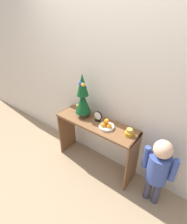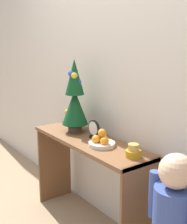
{
  "view_description": "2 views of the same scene",
  "coord_description": "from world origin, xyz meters",
  "px_view_note": "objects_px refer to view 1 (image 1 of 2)",
  "views": [
    {
      "loc": [
        1.16,
        -1.36,
        2.06
      ],
      "look_at": [
        -0.03,
        0.18,
        0.91
      ],
      "focal_mm": 28.0,
      "sensor_mm": 36.0,
      "label": 1
    },
    {
      "loc": [
        1.91,
        -1.17,
        1.53
      ],
      "look_at": [
        0.01,
        0.22,
        0.97
      ],
      "focal_mm": 50.0,
      "sensor_mm": 36.0,
      "label": 2
    }
  ],
  "objects_px": {
    "singing_bowl": "(129,133)",
    "desk_clock": "(98,116)",
    "child_figure": "(158,167)",
    "mini_tree": "(83,97)",
    "fruit_bowl": "(106,125)"
  },
  "relations": [
    {
      "from": "fruit_bowl",
      "to": "mini_tree",
      "type": "bearing_deg",
      "value": 175.26
    },
    {
      "from": "singing_bowl",
      "to": "desk_clock",
      "type": "relative_size",
      "value": 0.7
    },
    {
      "from": "child_figure",
      "to": "fruit_bowl",
      "type": "bearing_deg",
      "value": 176.88
    },
    {
      "from": "fruit_bowl",
      "to": "child_figure",
      "type": "height_order",
      "value": "child_figure"
    },
    {
      "from": "mini_tree",
      "to": "singing_bowl",
      "type": "distance_m",
      "value": 0.76
    },
    {
      "from": "fruit_bowl",
      "to": "child_figure",
      "type": "xyz_separation_m",
      "value": [
        0.73,
        -0.04,
        -0.23
      ]
    },
    {
      "from": "desk_clock",
      "to": "mini_tree",
      "type": "bearing_deg",
      "value": -174.1
    },
    {
      "from": "mini_tree",
      "to": "fruit_bowl",
      "type": "distance_m",
      "value": 0.49
    },
    {
      "from": "singing_bowl",
      "to": "desk_clock",
      "type": "bearing_deg",
      "value": 177.36
    },
    {
      "from": "singing_bowl",
      "to": "desk_clock",
      "type": "xyz_separation_m",
      "value": [
        -0.48,
        0.02,
        0.04
      ]
    },
    {
      "from": "fruit_bowl",
      "to": "singing_bowl",
      "type": "distance_m",
      "value": 0.3
    },
    {
      "from": "mini_tree",
      "to": "desk_clock",
      "type": "xyz_separation_m",
      "value": [
        0.24,
        0.02,
        -0.22
      ]
    },
    {
      "from": "singing_bowl",
      "to": "desk_clock",
      "type": "distance_m",
      "value": 0.48
    },
    {
      "from": "singing_bowl",
      "to": "child_figure",
      "type": "bearing_deg",
      "value": -10.26
    },
    {
      "from": "desk_clock",
      "to": "child_figure",
      "type": "distance_m",
      "value": 0.94
    }
  ]
}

